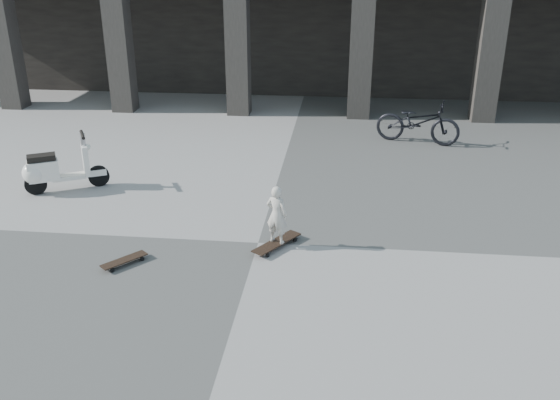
# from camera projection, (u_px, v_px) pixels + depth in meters

# --- Properties ---
(ground) EXTENTS (90.00, 90.00, 0.00)m
(ground) POSITION_uv_depth(u_px,v_px,m) (258.00, 243.00, 10.05)
(ground) COLOR #4D4D4B
(ground) RESTS_ON ground
(longboard) EXTENTS (0.76, 0.98, 0.10)m
(longboard) POSITION_uv_depth(u_px,v_px,m) (277.00, 243.00, 9.87)
(longboard) COLOR black
(longboard) RESTS_ON ground
(skateboard_spare) EXTENTS (0.63, 0.70, 0.09)m
(skateboard_spare) POSITION_uv_depth(u_px,v_px,m) (124.00, 261.00, 9.33)
(skateboard_spare) COLOR black
(skateboard_spare) RESTS_ON ground
(child) EXTENTS (0.42, 0.35, 1.00)m
(child) POSITION_uv_depth(u_px,v_px,m) (277.00, 215.00, 9.66)
(child) COLOR beige
(child) RESTS_ON longboard
(scooter) EXTENTS (1.53, 0.96, 1.17)m
(scooter) POSITION_uv_depth(u_px,v_px,m) (51.00, 170.00, 12.00)
(scooter) COLOR black
(scooter) RESTS_ON ground
(bicycle) EXTENTS (2.23, 1.26, 1.11)m
(bicycle) POSITION_uv_depth(u_px,v_px,m) (418.00, 122.00, 15.06)
(bicycle) COLOR black
(bicycle) RESTS_ON ground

